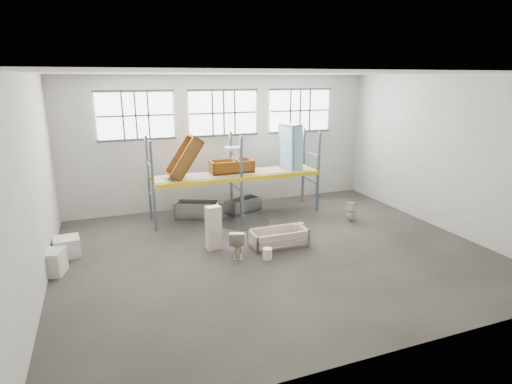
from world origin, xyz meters
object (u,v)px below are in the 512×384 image
bathtub_beige (278,238)px  steel_tub_right (243,205)px  toilet_beige (237,242)px  bucket (267,254)px  steel_tub_left (197,209)px  rust_tub_flat (232,166)px  carton_near (49,263)px  cistern_tall (213,228)px  blue_tub_upright (291,147)px  toilet_white (352,211)px

bathtub_beige → steel_tub_right: size_ratio=1.26×
toilet_beige → bucket: (0.71, -0.51, -0.24)m
steel_tub_left → rust_tub_flat: (1.26, -0.17, 1.54)m
carton_near → toilet_beige: bearing=-7.4°
cistern_tall → carton_near: (-4.38, -0.07, -0.34)m
toilet_beige → carton_near: (-4.88, 0.63, -0.08)m
rust_tub_flat → bucket: (-0.27, -4.06, -1.67)m
steel_tub_left → steel_tub_right: steel_tub_left is taller
steel_tub_right → blue_tub_upright: blue_tub_upright is taller
rust_tub_flat → toilet_white: bearing=-30.9°
toilet_beige → cistern_tall: 0.89m
toilet_beige → cistern_tall: size_ratio=0.61×
toilet_beige → blue_tub_upright: 5.09m
cistern_tall → rust_tub_flat: (1.48, 2.85, 1.17)m
blue_tub_upright → bucket: 5.16m
toilet_white → bucket: bearing=-83.3°
steel_tub_left → toilet_white: bearing=-25.7°
bathtub_beige → blue_tub_upright: (1.84, 3.14, 2.14)m
rust_tub_flat → carton_near: 6.72m
steel_tub_left → toilet_beige: bearing=-85.6°
blue_tub_upright → rust_tub_flat: bearing=176.0°
bathtub_beige → toilet_white: (3.29, 1.09, 0.11)m
cistern_tall → steel_tub_right: (1.97, 3.08, -0.41)m
steel_tub_left → steel_tub_right: 1.76m
carton_near → blue_tub_upright: bearing=18.8°
cistern_tall → toilet_white: 5.21m
blue_tub_upright → bucket: bearing=-122.8°
bathtub_beige → toilet_beige: toilet_beige is taller
steel_tub_left → bucket: (0.99, -4.23, -0.13)m
steel_tub_left → blue_tub_upright: (3.51, -0.33, 2.11)m
bathtub_beige → carton_near: size_ratio=2.31×
toilet_white → blue_tub_upright: blue_tub_upright is taller
bathtub_beige → steel_tub_left: 3.85m
steel_tub_right → toilet_beige: bearing=-111.4°
steel_tub_right → bucket: bearing=-100.2°
cistern_tall → toilet_white: cistern_tall is taller
toilet_beige → toilet_white: 4.86m
cistern_tall → carton_near: bearing=174.4°
cistern_tall → blue_tub_upright: size_ratio=0.77×
cistern_tall → toilet_white: size_ratio=1.80×
rust_tub_flat → bathtub_beige: bearing=-83.0°
rust_tub_flat → bucket: 4.40m
toilet_white → steel_tub_right: bearing=-145.7°
toilet_beige → steel_tub_left: bearing=-65.7°
toilet_beige → toilet_white: bearing=-144.1°
toilet_white → rust_tub_flat: rust_tub_flat is taller
toilet_white → toilet_beige: bearing=-92.4°
cistern_tall → steel_tub_right: size_ratio=0.97×
bucket → steel_tub_right: bearing=79.8°
toilet_beige → carton_near: 4.92m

